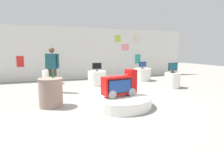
{
  "coord_description": "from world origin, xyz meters",
  "views": [
    {
      "loc": [
        -1.82,
        -4.91,
        1.55
      ],
      "look_at": [
        0.14,
        0.77,
        0.66
      ],
      "focal_mm": 29.88,
      "sensor_mm": 36.0,
      "label": 1
    }
  ],
  "objects_px": {
    "tv_on_far_right": "(143,65)",
    "shopper_browsing_near_truck": "(52,66)",
    "tv_on_right_rear": "(97,66)",
    "main_display_pedestal": "(119,101)",
    "display_pedestal_far_right": "(142,74)",
    "display_pedestal_right_rear": "(97,78)",
    "bottle_on_side_table": "(53,74)",
    "novelty_firetruck_tv": "(120,86)",
    "tv_on_center_rear": "(173,67)",
    "display_pedestal_center_rear": "(172,80)",
    "tv_on_left_rear": "(50,66)",
    "display_pedestal_left_rear": "(50,77)",
    "side_table_round": "(51,92)"
  },
  "relations": [
    {
      "from": "tv_on_far_right",
      "to": "shopper_browsing_near_truck",
      "type": "height_order",
      "value": "shopper_browsing_near_truck"
    },
    {
      "from": "tv_on_right_rear",
      "to": "shopper_browsing_near_truck",
      "type": "bearing_deg",
      "value": -153.97
    },
    {
      "from": "main_display_pedestal",
      "to": "display_pedestal_far_right",
      "type": "distance_m",
      "value": 4.8
    },
    {
      "from": "display_pedestal_right_rear",
      "to": "bottle_on_side_table",
      "type": "relative_size",
      "value": 3.48
    },
    {
      "from": "novelty_firetruck_tv",
      "to": "tv_on_center_rear",
      "type": "xyz_separation_m",
      "value": [
        3.07,
        1.76,
        0.28
      ]
    },
    {
      "from": "novelty_firetruck_tv",
      "to": "tv_on_right_rear",
      "type": "xyz_separation_m",
      "value": [
        0.21,
        3.37,
        0.26
      ]
    },
    {
      "from": "display_pedestal_center_rear",
      "to": "tv_on_center_rear",
      "type": "bearing_deg",
      "value": -101.17
    },
    {
      "from": "tv_on_left_rear",
      "to": "display_pedestal_left_rear",
      "type": "bearing_deg",
      "value": 97.2
    },
    {
      "from": "tv_on_center_rear",
      "to": "tv_on_right_rear",
      "type": "distance_m",
      "value": 3.28
    },
    {
      "from": "tv_on_right_rear",
      "to": "tv_on_left_rear",
      "type": "bearing_deg",
      "value": 151.25
    },
    {
      "from": "display_pedestal_center_rear",
      "to": "side_table_round",
      "type": "distance_m",
      "value": 5.04
    },
    {
      "from": "display_pedestal_center_rear",
      "to": "bottle_on_side_table",
      "type": "distance_m",
      "value": 4.97
    },
    {
      "from": "main_display_pedestal",
      "to": "shopper_browsing_near_truck",
      "type": "bearing_deg",
      "value": 125.04
    },
    {
      "from": "main_display_pedestal",
      "to": "side_table_round",
      "type": "distance_m",
      "value": 1.92
    },
    {
      "from": "display_pedestal_left_rear",
      "to": "display_pedestal_center_rear",
      "type": "distance_m",
      "value": 5.57
    },
    {
      "from": "main_display_pedestal",
      "to": "tv_on_far_right",
      "type": "bearing_deg",
      "value": 54.13
    },
    {
      "from": "tv_on_center_rear",
      "to": "side_table_round",
      "type": "distance_m",
      "value": 5.05
    },
    {
      "from": "display_pedestal_left_rear",
      "to": "novelty_firetruck_tv",
      "type": "bearing_deg",
      "value": -68.1
    },
    {
      "from": "novelty_firetruck_tv",
      "to": "bottle_on_side_table",
      "type": "distance_m",
      "value": 1.91
    },
    {
      "from": "display_pedestal_right_rear",
      "to": "main_display_pedestal",
      "type": "bearing_deg",
      "value": -93.91
    },
    {
      "from": "novelty_firetruck_tv",
      "to": "tv_on_far_right",
      "type": "bearing_deg",
      "value": 54.34
    },
    {
      "from": "display_pedestal_far_right",
      "to": "shopper_browsing_near_truck",
      "type": "xyz_separation_m",
      "value": [
        -4.51,
        -1.47,
        0.66
      ]
    },
    {
      "from": "display_pedestal_left_rear",
      "to": "side_table_round",
      "type": "bearing_deg",
      "value": -90.47
    },
    {
      "from": "display_pedestal_right_rear",
      "to": "tv_on_far_right",
      "type": "xyz_separation_m",
      "value": [
        2.58,
        0.52,
        0.5
      ]
    },
    {
      "from": "display_pedestal_right_rear",
      "to": "tv_on_left_rear",
      "type": "bearing_deg",
      "value": 151.34
    },
    {
      "from": "novelty_firetruck_tv",
      "to": "tv_on_left_rear",
      "type": "bearing_deg",
      "value": 111.92
    },
    {
      "from": "display_pedestal_center_rear",
      "to": "bottle_on_side_table",
      "type": "height_order",
      "value": "bottle_on_side_table"
    },
    {
      "from": "tv_on_right_rear",
      "to": "shopper_browsing_near_truck",
      "type": "relative_size",
      "value": 0.25
    },
    {
      "from": "tv_on_far_right",
      "to": "tv_on_left_rear",
      "type": "bearing_deg",
      "value": 172.77
    },
    {
      "from": "tv_on_left_rear",
      "to": "tv_on_far_right",
      "type": "height_order",
      "value": "tv_on_left_rear"
    },
    {
      "from": "novelty_firetruck_tv",
      "to": "display_pedestal_far_right",
      "type": "distance_m",
      "value": 4.8
    },
    {
      "from": "display_pedestal_center_rear",
      "to": "side_table_round",
      "type": "height_order",
      "value": "side_table_round"
    },
    {
      "from": "tv_on_left_rear",
      "to": "display_pedestal_right_rear",
      "type": "xyz_separation_m",
      "value": [
        2.01,
        -1.1,
        -0.5
      ]
    },
    {
      "from": "tv_on_far_right",
      "to": "bottle_on_side_table",
      "type": "xyz_separation_m",
      "value": [
        -4.54,
        -3.19,
        0.07
      ]
    },
    {
      "from": "main_display_pedestal",
      "to": "novelty_firetruck_tv",
      "type": "xyz_separation_m",
      "value": [
        0.02,
        -0.0,
        0.44
      ]
    },
    {
      "from": "tv_on_far_right",
      "to": "side_table_round",
      "type": "height_order",
      "value": "tv_on_far_right"
    },
    {
      "from": "novelty_firetruck_tv",
      "to": "tv_on_right_rear",
      "type": "height_order",
      "value": "novelty_firetruck_tv"
    },
    {
      "from": "novelty_firetruck_tv",
      "to": "display_pedestal_right_rear",
      "type": "relative_size",
      "value": 1.25
    },
    {
      "from": "display_pedestal_center_rear",
      "to": "tv_on_far_right",
      "type": "relative_size",
      "value": 1.46
    },
    {
      "from": "bottle_on_side_table",
      "to": "tv_on_left_rear",
      "type": "bearing_deg",
      "value": 90.7
    },
    {
      "from": "novelty_firetruck_tv",
      "to": "display_pedestal_center_rear",
      "type": "relative_size",
      "value": 1.6
    },
    {
      "from": "main_display_pedestal",
      "to": "tv_on_left_rear",
      "type": "relative_size",
      "value": 4.56
    },
    {
      "from": "tv_on_far_right",
      "to": "shopper_browsing_near_truck",
      "type": "distance_m",
      "value": 4.74
    },
    {
      "from": "display_pedestal_center_rear",
      "to": "side_table_round",
      "type": "bearing_deg",
      "value": -166.53
    },
    {
      "from": "main_display_pedestal",
      "to": "display_pedestal_right_rear",
      "type": "relative_size",
      "value": 2.19
    },
    {
      "from": "main_display_pedestal",
      "to": "tv_on_left_rear",
      "type": "bearing_deg",
      "value": 111.71
    },
    {
      "from": "shopper_browsing_near_truck",
      "to": "display_pedestal_center_rear",
      "type": "bearing_deg",
      "value": -7.9
    },
    {
      "from": "tv_on_left_rear",
      "to": "bottle_on_side_table",
      "type": "distance_m",
      "value": 3.77
    },
    {
      "from": "display_pedestal_left_rear",
      "to": "tv_on_right_rear",
      "type": "relative_size",
      "value": 1.67
    },
    {
      "from": "novelty_firetruck_tv",
      "to": "display_pedestal_left_rear",
      "type": "xyz_separation_m",
      "value": [
        -1.8,
        4.47,
        -0.27
      ]
    }
  ]
}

